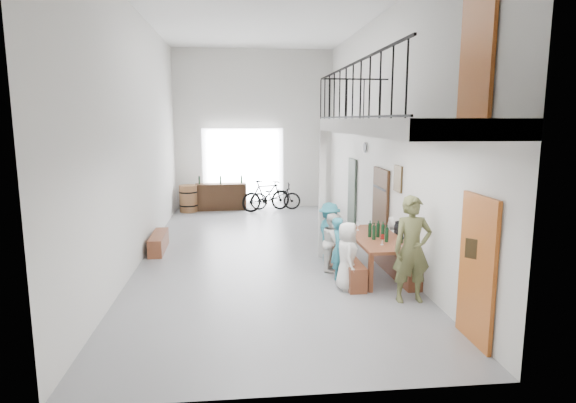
{
  "coord_description": "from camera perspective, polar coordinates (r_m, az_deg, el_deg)",
  "views": [
    {
      "loc": [
        -0.57,
        -11.0,
        3.11
      ],
      "look_at": [
        0.52,
        -0.5,
        1.31
      ],
      "focal_mm": 30.0,
      "sensor_mm": 36.0,
      "label": 1
    }
  ],
  "objects": [
    {
      "name": "oak_barrel",
      "position": [
        16.7,
        -11.72,
        0.35
      ],
      "size": [
        0.62,
        0.62,
        0.91
      ],
      "color": "brown",
      "rests_on": "ground"
    },
    {
      "name": "guest_left_c",
      "position": [
        10.05,
        5.37,
        -4.79
      ],
      "size": [
        0.63,
        0.71,
        1.21
      ],
      "primitive_type": "imported",
      "rotation": [
        0.0,
        0.0,
        1.22
      ],
      "color": "silver",
      "rests_on": "ground"
    },
    {
      "name": "bicycle_far",
      "position": [
        16.47,
        -2.61,
        0.7
      ],
      "size": [
        1.85,
        1.13,
        1.08
      ],
      "primitive_type": "imported",
      "rotation": [
        0.0,
        0.0,
        1.95
      ],
      "color": "black",
      "rests_on": "ground"
    },
    {
      "name": "floor",
      "position": [
        11.44,
        -2.88,
        -6.09
      ],
      "size": [
        12.0,
        12.0,
        0.0
      ],
      "primitive_type": "plane",
      "color": "slate",
      "rests_on": "ground"
    },
    {
      "name": "gateway_portal",
      "position": [
        17.03,
        -5.35,
        3.89
      ],
      "size": [
        2.8,
        0.08,
        2.8
      ],
      "primitive_type": "cube",
      "color": "white",
      "rests_on": "ground"
    },
    {
      "name": "guest_right_b",
      "position": [
        10.24,
        13.11,
        -5.07
      ],
      "size": [
        0.45,
        1.04,
        1.09
      ],
      "primitive_type": "imported",
      "rotation": [
        0.0,
        0.0,
        -1.44
      ],
      "color": "black",
      "rests_on": "ground"
    },
    {
      "name": "counter_bottles",
      "position": [
        16.76,
        -8.0,
        2.57
      ],
      "size": [
        1.5,
        0.13,
        0.28
      ],
      "color": "black",
      "rests_on": "serving_counter"
    },
    {
      "name": "guest_right_a",
      "position": [
        9.54,
        14.79,
        -5.84
      ],
      "size": [
        0.33,
        0.73,
        1.21
      ],
      "primitive_type": "imported",
      "rotation": [
        0.0,
        0.0,
        -1.62
      ],
      "color": "red",
      "rests_on": "ground"
    },
    {
      "name": "tableware",
      "position": [
        9.61,
        10.94,
        -3.55
      ],
      "size": [
        0.61,
        1.48,
        0.35
      ],
      "color": "black",
      "rests_on": "tasting_table"
    },
    {
      "name": "right_wall_decor",
      "position": [
        9.8,
        13.63,
        1.39
      ],
      "size": [
        0.07,
        8.28,
        5.07
      ],
      "color": "#AB541E",
      "rests_on": "ground"
    },
    {
      "name": "guest_left_a",
      "position": [
        8.96,
        7.03,
        -6.43
      ],
      "size": [
        0.46,
        0.65,
        1.27
      ],
      "primitive_type": "imported",
      "rotation": [
        0.0,
        0.0,
        1.48
      ],
      "color": "silver",
      "rests_on": "ground"
    },
    {
      "name": "guest_left_d",
      "position": [
        10.62,
        4.92,
        -3.66
      ],
      "size": [
        0.64,
        0.93,
        1.32
      ],
      "primitive_type": "imported",
      "rotation": [
        0.0,
        0.0,
        1.76
      ],
      "color": "teal",
      "rests_on": "ground"
    },
    {
      "name": "bench_inner",
      "position": [
        9.74,
        6.91,
        -7.58
      ],
      "size": [
        0.34,
        1.99,
        0.46
      ],
      "primitive_type": "cube",
      "rotation": [
        0.0,
        0.0,
        0.01
      ],
      "color": "brown",
      "rests_on": "ground"
    },
    {
      "name": "guest_right_c",
      "position": [
        10.81,
        12.35,
        -4.41
      ],
      "size": [
        0.33,
        0.51,
        1.04
      ],
      "primitive_type": "imported",
      "rotation": [
        0.0,
        0.0,
        -1.57
      ],
      "color": "silver",
      "rests_on": "ground"
    },
    {
      "name": "room_walls",
      "position": [
        11.02,
        -3.04,
        11.99
      ],
      "size": [
        12.0,
        12.0,
        12.0
      ],
      "color": "silver",
      "rests_on": "ground"
    },
    {
      "name": "tasting_table",
      "position": [
        9.85,
        10.41,
        -4.59
      ],
      "size": [
        0.95,
        2.27,
        0.79
      ],
      "rotation": [
        0.0,
        0.0,
        0.01
      ],
      "color": "brown",
      "rests_on": "ground"
    },
    {
      "name": "side_bench",
      "position": [
        11.97,
        -15.09,
        -4.7
      ],
      "size": [
        0.36,
        1.47,
        0.41
      ],
      "primitive_type": "cube",
      "rotation": [
        0.0,
        0.0,
        0.03
      ],
      "color": "brown",
      "rests_on": "ground"
    },
    {
      "name": "guest_left_b",
      "position": [
        9.54,
        6.07,
        -5.53
      ],
      "size": [
        0.42,
        0.52,
        1.23
      ],
      "primitive_type": "imported",
      "rotation": [
        0.0,
        0.0,
        1.26
      ],
      "color": "teal",
      "rests_on": "ground"
    },
    {
      "name": "serving_counter",
      "position": [
        16.87,
        -7.95,
        0.56
      ],
      "size": [
        1.76,
        0.57,
        0.92
      ],
      "primitive_type": "cube",
      "rotation": [
        0.0,
        0.0,
        0.05
      ],
      "color": "#3D2613",
      "rests_on": "ground"
    },
    {
      "name": "potted_plant",
      "position": [
        12.56,
        8.16,
        -3.68
      ],
      "size": [
        0.51,
        0.48,
        0.45
      ],
      "primitive_type": "imported",
      "rotation": [
        0.0,
        0.0,
        -0.41
      ],
      "color": "#1C481F",
      "rests_on": "ground"
    },
    {
      "name": "bicycle_near",
      "position": [
        16.74,
        -1.51,
        0.6
      ],
      "size": [
        1.78,
        0.67,
        0.92
      ],
      "primitive_type": "imported",
      "rotation": [
        0.0,
        0.0,
        1.54
      ],
      "color": "black",
      "rests_on": "ground"
    },
    {
      "name": "balcony",
      "position": [
        8.28,
        12.13,
        8.46
      ],
      "size": [
        1.52,
        5.62,
        4.0
      ],
      "color": "silver",
      "rests_on": "ground"
    },
    {
      "name": "bench_wall",
      "position": [
        10.07,
        12.6,
        -7.08
      ],
      "size": [
        0.35,
        2.14,
        0.49
      ],
      "primitive_type": "cube",
      "rotation": [
        0.0,
        0.0,
        0.03
      ],
      "color": "brown",
      "rests_on": "ground"
    },
    {
      "name": "host_standing",
      "position": [
        8.51,
        14.48,
        -5.51
      ],
      "size": [
        0.68,
        0.45,
        1.85
      ],
      "primitive_type": "imported",
      "rotation": [
        0.0,
        0.0,
        0.01
      ],
      "color": "brown",
      "rests_on": "ground"
    }
  ]
}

